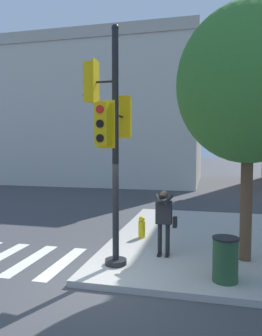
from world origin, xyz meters
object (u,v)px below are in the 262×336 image
object	(u,v)px
traffic_signal_pole	(110,132)
trash_bin	(225,259)
person_photographer	(164,217)
fire_hydrant	(142,227)
street_tree	(249,84)

from	to	relation	value
traffic_signal_pole	trash_bin	world-z (taller)	traffic_signal_pole
traffic_signal_pole	person_photographer	bearing A→B (deg)	37.90
fire_hydrant	street_tree	bearing A→B (deg)	-25.03
person_photographer	trash_bin	bearing A→B (deg)	-42.12
person_photographer	fire_hydrant	bearing A→B (deg)	121.00
person_photographer	trash_bin	world-z (taller)	person_photographer
traffic_signal_pole	fire_hydrant	xyz separation A→B (m)	(0.26, 2.36, -2.79)
traffic_signal_pole	fire_hydrant	world-z (taller)	traffic_signal_pole
traffic_signal_pole	person_photographer	world-z (taller)	traffic_signal_pole
person_photographer	street_tree	world-z (taller)	street_tree
traffic_signal_pole	street_tree	bearing A→B (deg)	18.41
fire_hydrant	trash_bin	size ratio (longest dim) A/B	0.71
traffic_signal_pole	person_photographer	size ratio (longest dim) A/B	3.33
traffic_signal_pole	trash_bin	bearing A→B (deg)	-8.94
person_photographer	trash_bin	size ratio (longest dim) A/B	1.80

